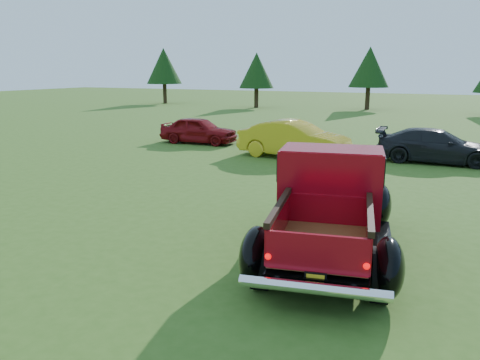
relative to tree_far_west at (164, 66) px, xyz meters
The scene contains 8 objects.
ground 37.37m from the tree_far_west, 53.75° to the right, with size 120.00×120.00×0.00m, color #365919.
tree_far_west is the anchor object (origin of this frame).
tree_west 10.06m from the tree_far_west, ahead, with size 2.94×2.94×4.60m.
tree_mid_left 19.03m from the tree_far_west, ahead, with size 3.20×3.20×5.00m.
pickup_truck 38.67m from the tree_far_west, 51.71° to the right, with size 3.07×5.21×1.84m.
show_car_red 25.82m from the tree_far_west, 52.82° to the right, with size 1.38×3.42×1.17m, color maroon.
show_car_yellow 30.17m from the tree_far_west, 47.07° to the right, with size 1.44×4.13×1.36m, color gold.
show_car_grey 32.86m from the tree_far_west, 39.43° to the right, with size 1.65×4.06×1.18m, color black.
Camera 1 is at (3.88, -8.37, 3.19)m, focal length 35.00 mm.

